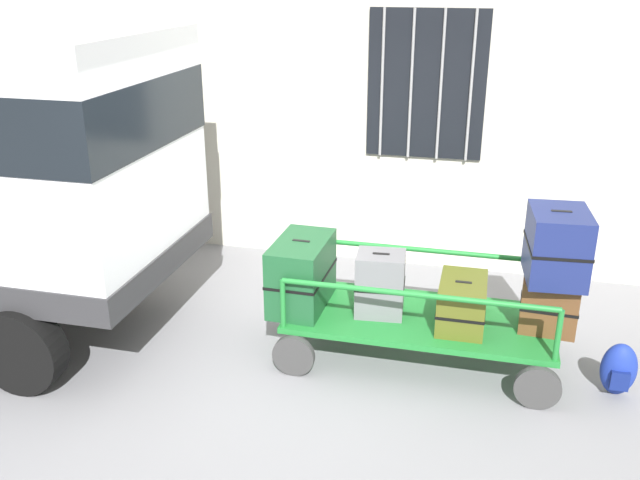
% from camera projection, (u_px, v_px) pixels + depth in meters
% --- Properties ---
extents(ground_plane, '(40.00, 40.00, 0.00)m').
position_uv_depth(ground_plane, '(304.00, 379.00, 5.59)').
color(ground_plane, gray).
extents(building_wall, '(12.00, 0.38, 5.00)m').
position_uv_depth(building_wall, '(372.00, 32.00, 7.13)').
color(building_wall, beige).
rests_on(building_wall, ground).
extents(luggage_cart, '(2.26, 1.08, 0.40)m').
position_uv_depth(luggage_cart, '(419.00, 323.00, 5.79)').
color(luggage_cart, '#1E722D').
rests_on(luggage_cart, ground).
extents(cart_railing, '(2.15, 0.95, 0.43)m').
position_uv_depth(cart_railing, '(422.00, 277.00, 5.63)').
color(cart_railing, '#1E722D').
rests_on(cart_railing, luggage_cart).
extents(suitcase_left_bottom, '(0.45, 0.77, 0.59)m').
position_uv_depth(suitcase_left_bottom, '(302.00, 273.00, 5.86)').
color(suitcase_left_bottom, '#194C28').
rests_on(suitcase_left_bottom, luggage_cart).
extents(suitcase_midleft_bottom, '(0.43, 0.37, 0.54)m').
position_uv_depth(suitcase_midleft_bottom, '(380.00, 284.00, 5.72)').
color(suitcase_midleft_bottom, slate).
rests_on(suitcase_midleft_bottom, luggage_cart).
extents(suitcase_center_bottom, '(0.38, 0.65, 0.37)m').
position_uv_depth(suitcase_center_bottom, '(462.00, 303.00, 5.59)').
color(suitcase_center_bottom, '#4C5119').
rests_on(suitcase_center_bottom, luggage_cart).
extents(suitcase_midright_bottom, '(0.46, 0.37, 0.45)m').
position_uv_depth(suitcase_midright_bottom, '(549.00, 304.00, 5.48)').
color(suitcase_midright_bottom, brown).
rests_on(suitcase_midright_bottom, luggage_cart).
extents(suitcase_midright_middle, '(0.49, 0.61, 0.56)m').
position_uv_depth(suitcase_midright_middle, '(557.00, 245.00, 5.29)').
color(suitcase_midright_middle, navy).
rests_on(suitcase_midright_middle, suitcase_midright_bottom).
extents(backpack, '(0.27, 0.22, 0.44)m').
position_uv_depth(backpack, '(619.00, 370.00, 5.33)').
color(backpack, navy).
rests_on(backpack, ground).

